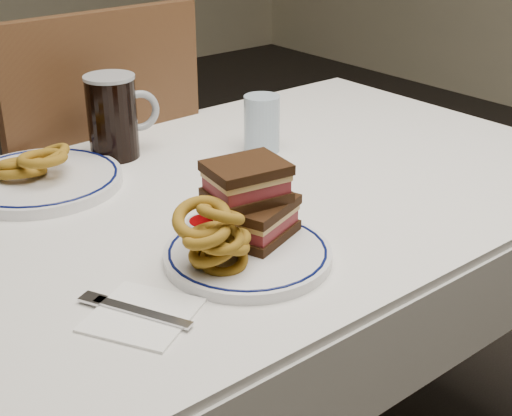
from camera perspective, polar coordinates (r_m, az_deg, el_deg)
dining_table at (r=1.37m, az=0.43°, el=-1.79°), size 1.27×0.87×0.75m
chair_far at (r=1.78m, az=-13.24°, el=0.83°), size 0.48×0.48×1.01m
main_plate at (r=1.05m, az=-0.67°, el=-3.70°), size 0.25×0.25×0.02m
reuben_sandwich at (r=1.06m, az=-0.33°, el=0.62°), size 0.14×0.13×0.12m
onion_rings_main at (r=0.99m, az=-3.22°, el=-2.41°), size 0.11×0.11×0.12m
ketchup_ramekin at (r=1.07m, az=-4.15°, el=-1.69°), size 0.05×0.05×0.03m
beer_mug at (r=1.44m, az=-11.29°, el=7.25°), size 0.15×0.10×0.17m
water_glass at (r=1.45m, az=0.47°, el=6.76°), size 0.07×0.07×0.12m
far_plate at (r=1.35m, az=-16.86°, el=2.16°), size 0.29×0.29×0.02m
onion_rings_far at (r=1.35m, az=-17.44°, el=3.46°), size 0.14×0.15×0.08m
napkin_fork at (r=0.94m, az=-9.26°, el=-8.36°), size 0.17×0.18×0.01m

